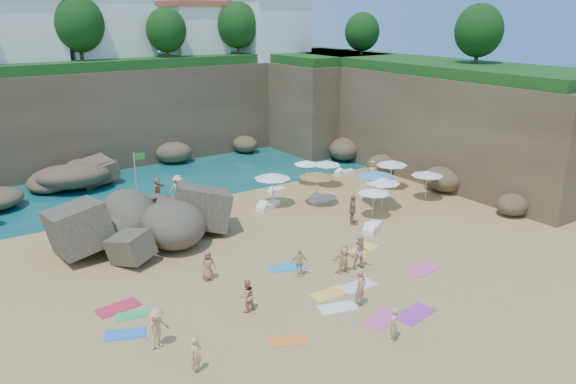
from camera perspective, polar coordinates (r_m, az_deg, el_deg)
ground at (r=31.74m, az=0.06°, el=-5.44°), size 120.00×120.00×0.00m
seawater at (r=57.90m, az=-16.96°, el=4.57°), size 120.00×120.00×0.00m
cliff_back at (r=53.12m, az=-13.60°, el=8.11°), size 44.00×8.00×8.00m
cliff_right at (r=48.55m, az=13.51°, el=7.23°), size 8.00×30.00×8.00m
cliff_corner at (r=55.97m, az=2.95°, el=9.06°), size 10.00×12.00×8.00m
rock_promontory at (r=42.35m, az=-25.24°, el=-1.14°), size 12.00×7.00×2.00m
clifftop_buildings at (r=53.52m, az=-13.51°, el=16.00°), size 28.48×9.48×7.00m
clifftop_trees at (r=48.49m, az=-8.63°, el=16.15°), size 35.60×23.82×4.40m
rock_outcrop at (r=33.35m, az=-14.88°, el=-4.89°), size 9.30×7.96×3.17m
flag_pole at (r=38.22m, az=-15.08°, el=1.90°), size 0.75×0.08×3.83m
parasol_0 at (r=37.39m, az=-1.60°, el=1.66°), size 2.45×2.45×2.32m
parasol_1 at (r=42.32m, az=1.94°, el=3.03°), size 1.98×1.98×1.88m
parasol_2 at (r=41.84m, az=3.94°, el=2.98°), size 2.12×2.12×2.00m
parasol_4 at (r=42.04m, az=10.55°, el=2.96°), size 2.25×2.25×2.13m
parasol_6 at (r=37.61m, az=2.98°, el=1.78°), size 2.48×2.48×2.34m
parasol_7 at (r=39.95m, az=13.96°, el=1.86°), size 2.19×2.19×2.07m
parasol_8 at (r=41.88m, az=10.45°, el=2.92°), size 2.26×2.26×2.14m
parasol_9 at (r=35.78m, az=8.71°, el=0.10°), size 2.04×2.04×1.93m
parasol_10 at (r=38.28m, az=8.93°, el=1.88°), size 2.49×2.49×2.35m
parasol_11 at (r=37.37m, az=9.63°, el=1.16°), size 2.28×2.28×2.16m
lounger_0 at (r=37.59m, az=-2.04°, el=-1.40°), size 2.16×1.50×0.32m
lounger_1 at (r=40.86m, az=-1.16°, el=0.15°), size 1.63×0.92×0.24m
lounger_2 at (r=45.70m, az=5.76°, el=2.01°), size 1.71×0.60×0.26m
lounger_3 at (r=39.11m, az=3.60°, el=-0.65°), size 2.09×0.76×0.32m
lounger_4 at (r=43.87m, az=9.29°, el=1.21°), size 2.10×1.26×0.31m
lounger_5 at (r=34.21m, az=8.58°, el=-3.59°), size 2.07×1.65×0.31m
towel_0 at (r=24.53m, az=-16.17°, el=-13.69°), size 1.83×1.41×0.03m
towel_1 at (r=25.01m, az=9.41°, el=-12.51°), size 2.07×1.58×0.03m
towel_2 at (r=23.22m, az=0.08°, el=-14.85°), size 1.75×1.33×0.03m
towel_4 at (r=26.68m, az=4.29°, el=-10.24°), size 1.81×0.94×0.03m
towel_5 at (r=25.56m, az=5.07°, el=-11.61°), size 1.88×1.29×0.03m
towel_6 at (r=25.59m, az=12.76°, el=-11.98°), size 2.07×1.29×0.03m
towel_7 at (r=26.56m, az=-16.86°, el=-11.17°), size 2.01×1.19×0.03m
towel_8 at (r=29.17m, az=-0.12°, el=-7.60°), size 2.11×1.52×0.03m
towel_9 at (r=29.73m, az=13.52°, el=-7.62°), size 2.04×1.22×0.03m
towel_11 at (r=25.84m, az=-15.46°, el=-11.90°), size 1.60×1.00×0.03m
towel_12 at (r=31.55m, az=7.72°, el=-5.74°), size 2.01×1.40×0.03m
towel_13 at (r=27.49m, az=7.13°, el=-9.43°), size 1.83×0.95×0.03m
person_stand_0 at (r=21.37m, az=-9.32°, el=-16.06°), size 0.61×0.50×1.44m
person_stand_1 at (r=24.92m, az=-4.21°, el=-10.46°), size 0.80×0.66×1.52m
person_stand_2 at (r=39.14m, az=-11.12°, el=0.30°), size 1.32×1.16×1.94m
person_stand_3 at (r=34.66m, az=6.59°, el=-1.82°), size 0.90×1.21×1.90m
person_stand_4 at (r=43.46m, az=8.56°, el=2.05°), size 0.87×0.95×1.72m
person_stand_5 at (r=40.27m, az=-13.09°, el=0.37°), size 1.41×1.14×1.53m
person_stand_6 at (r=23.26m, az=10.66°, el=-13.08°), size 0.61×0.62×1.45m
person_lie_0 at (r=23.30m, az=-13.01°, el=-14.63°), size 1.49×1.89×0.44m
person_lie_1 at (r=28.19m, az=1.13°, el=-8.21°), size 1.27×1.61×0.34m
person_lie_2 at (r=28.09m, az=-8.10°, el=-8.44°), size 1.00×1.60×0.40m
person_lie_3 at (r=28.65m, az=5.66°, el=-7.79°), size 1.71×1.79×0.40m
person_lie_4 at (r=25.73m, az=7.30°, el=-10.99°), size 1.03×1.85×0.42m
person_lie_5 at (r=29.14m, az=7.38°, el=-7.11°), size 1.54×1.95×0.66m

